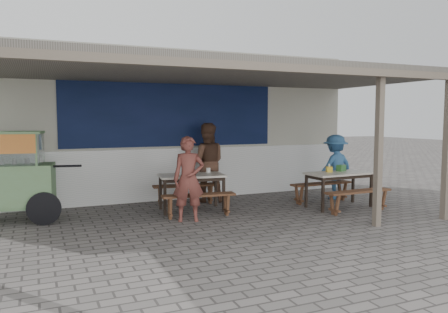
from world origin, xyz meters
TOP-DOWN VIEW (x-y plane):
  - ground at (0.00, 0.00)m, footprint 60.00×60.00m
  - back_wall at (-0.00, 3.58)m, footprint 9.00×1.28m
  - warung_roof at (0.02, 0.90)m, footprint 9.00×4.21m
  - table_left at (-0.22, 1.61)m, footprint 1.39×0.87m
  - bench_left_street at (-0.29, 0.99)m, footprint 1.44×0.44m
  - bench_left_wall at (-0.15, 2.24)m, footprint 1.44×0.44m
  - table_right at (2.78, 0.71)m, footprint 1.44×0.74m
  - bench_right_street at (2.81, 0.12)m, footprint 1.52×0.35m
  - bench_right_wall at (2.76, 1.29)m, footprint 1.52×0.35m
  - vendor_cart at (-3.57, 1.96)m, footprint 2.14×1.03m
  - patron_street_side at (-0.57, 0.78)m, footprint 0.65×0.52m
  - patron_wall_side at (0.43, 2.44)m, footprint 1.04×0.93m
  - patron_right_table at (3.33, 1.54)m, footprint 1.03×0.67m
  - tissue_box at (2.62, 0.84)m, footprint 0.16×0.16m
  - donation_box at (2.97, 0.88)m, footprint 0.23×0.19m
  - condiment_jar at (0.21, 1.77)m, footprint 0.09×0.09m
  - condiment_bowl at (-0.42, 1.64)m, footprint 0.22×0.22m

SIDE VIEW (x-z plane):
  - ground at x=0.00m, z-range 0.00..0.00m
  - bench_left_street at x=-0.29m, z-range 0.11..0.56m
  - bench_left_wall at x=-0.15m, z-range 0.11..0.56m
  - bench_right_street at x=2.81m, z-range 0.11..0.56m
  - bench_right_wall at x=2.76m, z-range 0.11..0.56m
  - table_left at x=-0.22m, z-range 0.30..1.05m
  - table_right at x=2.78m, z-range 0.30..1.05m
  - patron_right_table at x=3.33m, z-range 0.00..1.52m
  - condiment_bowl at x=-0.42m, z-range 0.75..0.80m
  - patron_street_side at x=-0.57m, z-range 0.00..1.57m
  - condiment_jar at x=0.21m, z-range 0.75..0.85m
  - tissue_box at x=2.62m, z-range 0.75..0.87m
  - donation_box at x=2.97m, z-range 0.75..0.88m
  - patron_wall_side at x=0.43m, z-range 0.00..1.79m
  - vendor_cart at x=-3.57m, z-range 0.07..1.73m
  - back_wall at x=0.00m, z-range -0.03..3.47m
  - warung_roof at x=0.02m, z-range 1.31..4.12m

